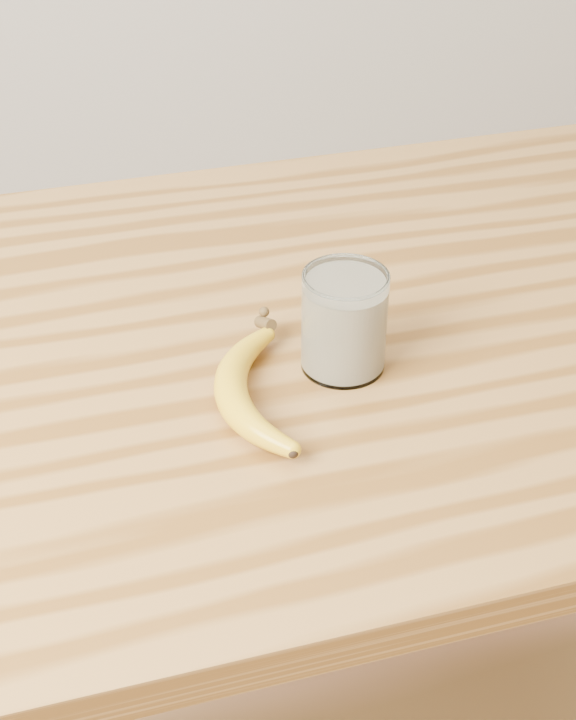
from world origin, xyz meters
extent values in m
cube|color=olive|center=(0.00, 0.00, 0.88)|extent=(1.20, 0.80, 0.04)
cylinder|color=brown|center=(0.54, 0.34, 0.43)|extent=(0.06, 0.06, 0.86)
cylinder|color=white|center=(0.05, -0.08, 0.95)|extent=(0.08, 0.08, 0.11)
torus|color=white|center=(0.05, -0.08, 1.00)|extent=(0.08, 0.08, 0.00)
cylinder|color=beige|center=(0.05, -0.08, 0.95)|extent=(0.08, 0.08, 0.09)
camera|label=1|loc=(-0.23, -0.85, 1.50)|focal=50.00mm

